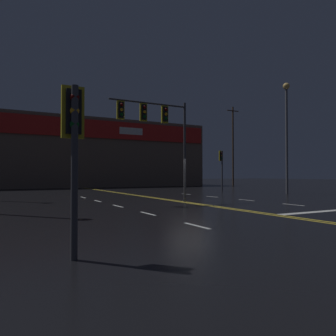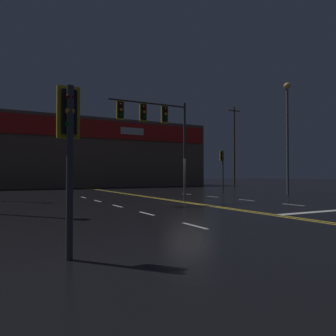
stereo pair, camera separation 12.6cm
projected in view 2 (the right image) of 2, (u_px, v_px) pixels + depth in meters
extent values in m
plane|color=black|center=(189.00, 203.00, 18.31)|extent=(200.00, 200.00, 0.00)
cube|color=gold|center=(187.00, 203.00, 18.24)|extent=(0.12, 60.00, 0.01)
cube|color=gold|center=(191.00, 203.00, 18.38)|extent=(0.12, 60.00, 0.01)
cube|color=silver|center=(195.00, 226.00, 10.00)|extent=(0.12, 1.40, 0.01)
cube|color=silver|center=(147.00, 213.00, 13.18)|extent=(0.12, 1.40, 0.01)
cube|color=silver|center=(117.00, 206.00, 16.37)|extent=(0.12, 1.40, 0.01)
cube|color=silver|center=(98.00, 201.00, 19.55)|extent=(0.12, 1.40, 0.01)
cube|color=silver|center=(83.00, 197.00, 22.74)|extent=(0.12, 1.40, 0.01)
cube|color=silver|center=(293.00, 205.00, 17.07)|extent=(0.12, 1.40, 0.01)
cube|color=silver|center=(246.00, 200.00, 20.26)|extent=(0.12, 1.40, 0.01)
cube|color=silver|center=(212.00, 197.00, 23.44)|extent=(0.12, 1.40, 0.01)
cube|color=silver|center=(187.00, 194.00, 26.63)|extent=(0.12, 1.40, 0.01)
cylinder|color=#38383D|center=(185.00, 152.00, 19.09)|extent=(0.14, 0.14, 5.79)
cylinder|color=#38383D|center=(149.00, 103.00, 18.08)|extent=(4.61, 0.10, 0.10)
cube|color=black|center=(165.00, 114.00, 18.52)|extent=(0.28, 0.24, 0.84)
cube|color=gold|center=(165.00, 114.00, 18.52)|extent=(0.42, 0.08, 0.99)
sphere|color=#500705|center=(166.00, 109.00, 18.39)|extent=(0.17, 0.17, 0.17)
sphere|color=orange|center=(166.00, 114.00, 18.38)|extent=(0.17, 0.17, 0.17)
sphere|color=#084513|center=(166.00, 118.00, 18.38)|extent=(0.17, 0.17, 0.17)
cube|color=black|center=(143.00, 112.00, 17.91)|extent=(0.28, 0.24, 0.84)
cube|color=gold|center=(143.00, 112.00, 17.91)|extent=(0.42, 0.08, 0.99)
sphere|color=#500705|center=(144.00, 107.00, 17.78)|extent=(0.17, 0.17, 0.17)
sphere|color=orange|center=(144.00, 112.00, 17.77)|extent=(0.17, 0.17, 0.17)
sphere|color=#084513|center=(144.00, 116.00, 17.76)|extent=(0.17, 0.17, 0.17)
cube|color=black|center=(120.00, 110.00, 17.30)|extent=(0.28, 0.24, 0.84)
cube|color=gold|center=(120.00, 110.00, 17.30)|extent=(0.42, 0.08, 0.99)
sphere|color=#500705|center=(121.00, 105.00, 17.16)|extent=(0.17, 0.17, 0.17)
sphere|color=orange|center=(121.00, 110.00, 17.16)|extent=(0.17, 0.17, 0.17)
sphere|color=#084513|center=(121.00, 114.00, 17.15)|extent=(0.17, 0.17, 0.17)
cylinder|color=#38383D|center=(223.00, 171.00, 31.12)|extent=(0.13, 0.13, 3.87)
cube|color=black|center=(222.00, 156.00, 31.32)|extent=(0.28, 0.24, 0.84)
cube|color=gold|center=(222.00, 156.00, 31.32)|extent=(0.42, 0.08, 0.99)
sphere|color=#500705|center=(223.00, 153.00, 31.18)|extent=(0.17, 0.17, 0.17)
sphere|color=orange|center=(223.00, 156.00, 31.18)|extent=(0.17, 0.17, 0.17)
sphere|color=#084513|center=(223.00, 158.00, 31.17)|extent=(0.17, 0.17, 0.17)
cylinder|color=#38383D|center=(70.00, 172.00, 6.01)|extent=(0.13, 0.13, 3.21)
cube|color=black|center=(68.00, 112.00, 6.20)|extent=(0.28, 0.24, 0.84)
cube|color=gold|center=(68.00, 112.00, 6.20)|extent=(0.42, 0.08, 0.99)
sphere|color=#500705|center=(70.00, 97.00, 6.06)|extent=(0.17, 0.17, 0.17)
sphere|color=orange|center=(70.00, 111.00, 6.06)|extent=(0.17, 0.17, 0.17)
sphere|color=#084513|center=(70.00, 125.00, 6.05)|extent=(0.17, 0.17, 0.17)
cylinder|color=#59595E|center=(287.00, 141.00, 27.48)|extent=(0.20, 0.20, 8.91)
sphere|color=#F4C666|center=(287.00, 86.00, 27.58)|extent=(0.56, 0.56, 0.56)
cube|color=brown|center=(76.00, 154.00, 44.37)|extent=(34.80, 10.00, 8.84)
cube|color=red|center=(85.00, 128.00, 39.92)|extent=(34.10, 0.20, 2.21)
cube|color=white|center=(132.00, 131.00, 42.71)|extent=(3.20, 0.16, 0.90)
cylinder|color=#4C3828|center=(234.00, 146.00, 50.17)|extent=(0.26, 0.26, 12.06)
cube|color=#4C3828|center=(234.00, 111.00, 50.29)|extent=(2.20, 0.12, 0.12)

